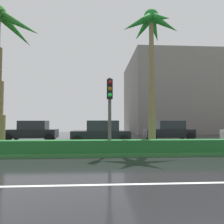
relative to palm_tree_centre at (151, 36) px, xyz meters
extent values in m
cube|color=black|center=(-7.97, 0.16, -6.96)|extent=(90.00, 42.00, 0.10)
cube|color=#2D6B33|center=(-7.97, -0.84, -6.83)|extent=(85.50, 4.00, 0.15)
cylinder|color=brown|center=(-8.57, -0.67, -5.83)|extent=(0.50, 0.50, 1.85)
cone|color=#297126|center=(-7.67, -0.83, 0.16)|extent=(2.53, 0.59, 1.67)
cone|color=#297126|center=(-8.23, 0.18, 0.20)|extent=(1.75, 2.49, 1.61)
cone|color=#297126|center=(-8.19, -1.84, 0.30)|extent=(1.81, 2.51, 1.42)
cylinder|color=brown|center=(-0.06, -0.25, -5.77)|extent=(0.45, 0.45, 1.98)
cylinder|color=brown|center=(-0.03, -0.16, -3.79)|extent=(0.39, 0.39, 1.98)
cylinder|color=brown|center=(-0.01, -0.07, -1.82)|extent=(0.34, 0.34, 1.98)
cylinder|color=brown|center=(0.02, 0.03, 0.16)|extent=(0.29, 0.29, 1.98)
sphere|color=#207829|center=(0.02, 0.03, 1.25)|extent=(0.90, 0.90, 0.90)
cone|color=#207829|center=(0.87, 0.05, 0.81)|extent=(1.96, 0.61, 1.37)
cone|color=#207829|center=(0.43, 0.72, 0.75)|extent=(1.44, 1.93, 1.48)
cone|color=#207829|center=(-0.33, 0.79, 0.82)|extent=(1.33, 2.00, 1.37)
cone|color=#207829|center=(-0.83, 0.11, 0.84)|extent=(2.00, 0.76, 1.32)
cone|color=#207829|center=(-0.43, -0.69, 0.83)|extent=(1.52, 1.94, 1.35)
cone|color=#207829|center=(0.33, -0.75, 0.80)|extent=(1.23, 2.01, 1.39)
cylinder|color=#4C4C47|center=(-2.66, -2.22, -4.94)|extent=(0.16, 0.16, 3.64)
cube|color=black|center=(-2.66, -2.22, -3.67)|extent=(0.28, 0.32, 0.96)
sphere|color=maroon|center=(-2.66, -2.39, -3.37)|extent=(0.20, 0.20, 0.20)
sphere|color=#7F600F|center=(-2.66, -2.39, -3.67)|extent=(0.20, 0.20, 0.20)
sphere|color=#1EEA3F|center=(-2.66, -2.39, -3.97)|extent=(0.20, 0.20, 0.20)
cube|color=black|center=(-9.03, 6.07, -6.31)|extent=(4.30, 1.76, 0.72)
cube|color=#1E2328|center=(-8.88, 6.07, -5.57)|extent=(2.30, 1.58, 0.76)
cylinder|color=black|center=(-10.68, 5.17, -6.57)|extent=(0.68, 0.22, 0.68)
cylinder|color=black|center=(-10.68, 6.97, -6.57)|extent=(0.68, 0.22, 0.68)
cylinder|color=black|center=(-7.38, 5.17, -6.57)|extent=(0.68, 0.22, 0.68)
cylinder|color=black|center=(-7.38, 6.97, -6.57)|extent=(0.68, 0.22, 0.68)
cube|color=black|center=(-3.06, 3.13, -6.31)|extent=(4.30, 1.76, 0.72)
cube|color=#1E2328|center=(-2.91, 3.13, -5.57)|extent=(2.30, 1.58, 0.76)
cylinder|color=black|center=(-4.71, 2.23, -6.57)|extent=(0.68, 0.22, 0.68)
cylinder|color=black|center=(-4.71, 4.03, -6.57)|extent=(0.68, 0.22, 0.68)
cylinder|color=black|center=(-1.41, 2.23, -6.57)|extent=(0.68, 0.22, 0.68)
cylinder|color=black|center=(-1.41, 4.03, -6.57)|extent=(0.68, 0.22, 0.68)
cube|color=black|center=(3.07, 6.01, -6.31)|extent=(4.30, 1.76, 0.72)
cube|color=#1E2328|center=(3.22, 6.01, -5.57)|extent=(2.30, 1.58, 0.76)
cylinder|color=black|center=(1.42, 5.11, -6.57)|extent=(0.68, 0.22, 0.68)
cylinder|color=black|center=(1.42, 6.91, -6.57)|extent=(0.68, 0.22, 0.68)
cylinder|color=black|center=(4.72, 5.11, -6.57)|extent=(0.68, 0.22, 0.68)
cylinder|color=black|center=(4.72, 6.91, -6.57)|extent=(0.68, 0.22, 0.68)
cube|color=slate|center=(11.98, 20.52, -1.22)|extent=(20.64, 14.78, 11.39)
camera|label=1|loc=(-3.17, -12.28, -5.26)|focal=33.04mm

